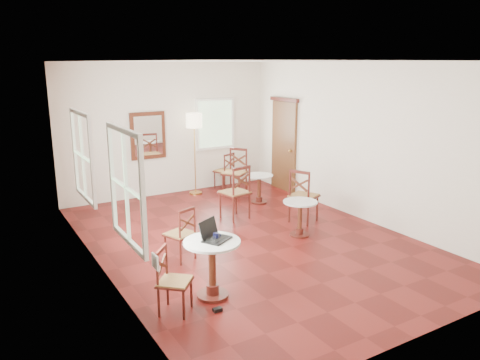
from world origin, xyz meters
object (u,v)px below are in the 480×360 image
(power_adapter, at_px, (217,310))
(chair_mid_a, at_px, (236,192))
(chair_back_a, at_px, (225,171))
(chair_back_b, at_px, (235,172))
(chair_mid_b, at_px, (303,196))
(floor_lamp, at_px, (194,126))
(cafe_table_back, at_px, (259,186))
(navy_mug, at_px, (216,236))
(chair_near_b, at_px, (173,281))
(mouse, at_px, (207,239))
(cafe_table_mid, at_px, (300,214))
(cafe_table_near, at_px, (212,262))
(laptop, at_px, (213,235))
(water_glass, at_px, (214,241))
(chair_near_a, at_px, (181,234))

(power_adapter, bearing_deg, chair_mid_a, 56.04)
(chair_back_a, xyz_separation_m, chair_back_b, (-0.06, -0.61, 0.09))
(chair_mid_b, xyz_separation_m, floor_lamp, (-0.89, 2.88, 1.06))
(cafe_table_back, bearing_deg, navy_mug, -130.60)
(cafe_table_back, relative_size, chair_near_b, 0.76)
(chair_mid_a, relative_size, mouse, 11.02)
(cafe_table_mid, height_order, cafe_table_back, cafe_table_mid)
(chair_back_a, height_order, power_adapter, chair_back_a)
(cafe_table_mid, xyz_separation_m, cafe_table_back, (0.48, 2.04, -0.00))
(cafe_table_near, xyz_separation_m, chair_mid_a, (1.86, 2.59, 0.05))
(chair_back_a, xyz_separation_m, laptop, (-2.75, -4.65, 0.40))
(chair_back_a, bearing_deg, chair_back_b, 65.50)
(navy_mug, distance_m, water_glass, 0.18)
(cafe_table_mid, height_order, water_glass, water_glass)
(cafe_table_back, xyz_separation_m, laptop, (-2.79, -3.20, 0.45))
(cafe_table_near, relative_size, chair_back_a, 0.88)
(chair_mid_a, bearing_deg, floor_lamp, -102.66)
(cafe_table_near, height_order, water_glass, water_glass)
(chair_near_a, height_order, chair_mid_b, chair_mid_b)
(chair_near_a, distance_m, chair_back_b, 3.80)
(floor_lamp, bearing_deg, laptop, -112.78)
(floor_lamp, height_order, laptop, floor_lamp)
(chair_near_b, height_order, mouse, chair_near_b)
(chair_near_a, bearing_deg, laptop, 63.90)
(water_glass, bearing_deg, chair_near_b, 177.68)
(chair_mid_a, bearing_deg, chair_near_b, 38.03)
(chair_mid_b, bearing_deg, power_adapter, 101.09)
(chair_back_b, relative_size, power_adapter, 9.54)
(chair_near_b, xyz_separation_m, chair_mid_b, (3.45, 1.86, 0.11))
(cafe_table_back, relative_size, chair_back_b, 0.59)
(chair_near_a, xyz_separation_m, water_glass, (-0.17, -1.42, 0.40))
(chair_near_a, relative_size, chair_mid_b, 0.82)
(cafe_table_mid, distance_m, chair_back_a, 3.52)
(chair_mid_b, relative_size, floor_lamp, 0.56)
(cafe_table_back, height_order, chair_back_b, chair_back_b)
(cafe_table_back, relative_size, water_glass, 6.52)
(cafe_table_near, bearing_deg, cafe_table_mid, 26.92)
(laptop, bearing_deg, chair_near_b, 162.73)
(chair_back_a, bearing_deg, floor_lamp, -14.87)
(cafe_table_mid, bearing_deg, chair_mid_b, 48.01)
(chair_mid_a, relative_size, floor_lamp, 0.57)
(cafe_table_mid, height_order, chair_mid_b, chair_mid_b)
(cafe_table_back, xyz_separation_m, chair_near_b, (-3.42, -3.34, 0.02))
(chair_back_a, height_order, floor_lamp, floor_lamp)
(navy_mug, bearing_deg, chair_back_a, 59.82)
(water_glass, bearing_deg, laptop, 63.63)
(cafe_table_back, xyz_separation_m, navy_mug, (-2.76, -3.22, 0.43))
(laptop, bearing_deg, chair_back_b, 27.09)
(cafe_table_mid, xyz_separation_m, chair_back_b, (0.37, 2.88, 0.14))
(chair_back_a, distance_m, mouse, 5.45)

